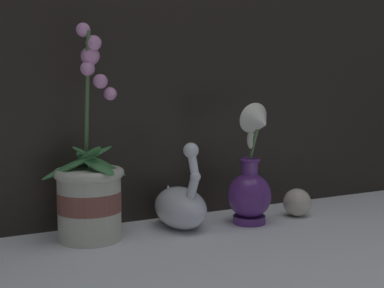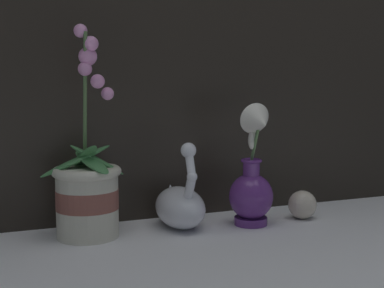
{
  "view_description": "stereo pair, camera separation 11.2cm",
  "coord_description": "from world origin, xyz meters",
  "px_view_note": "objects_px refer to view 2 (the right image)",
  "views": [
    {
      "loc": [
        -0.55,
        -0.96,
        0.33
      ],
      "look_at": [
        -0.01,
        0.11,
        0.19
      ],
      "focal_mm": 50.0,
      "sensor_mm": 36.0,
      "label": 1
    },
    {
      "loc": [
        -0.45,
        -1.0,
        0.33
      ],
      "look_at": [
        -0.01,
        0.11,
        0.19
      ],
      "focal_mm": 50.0,
      "sensor_mm": 36.0,
      "label": 2
    }
  ],
  "objects_px": {
    "glass_sphere": "(302,205)",
    "blue_vase": "(252,184)",
    "swan_figurine": "(180,205)",
    "orchid_potted_plant": "(87,190)"
  },
  "relations": [
    {
      "from": "swan_figurine",
      "to": "blue_vase",
      "type": "bearing_deg",
      "value": -15.42
    },
    {
      "from": "blue_vase",
      "to": "glass_sphere",
      "type": "relative_size",
      "value": 4.1
    },
    {
      "from": "orchid_potted_plant",
      "to": "blue_vase",
      "type": "distance_m",
      "value": 0.37
    },
    {
      "from": "glass_sphere",
      "to": "blue_vase",
      "type": "bearing_deg",
      "value": -176.16
    },
    {
      "from": "swan_figurine",
      "to": "glass_sphere",
      "type": "height_order",
      "value": "swan_figurine"
    },
    {
      "from": "glass_sphere",
      "to": "orchid_potted_plant",
      "type": "bearing_deg",
      "value": 175.87
    },
    {
      "from": "swan_figurine",
      "to": "blue_vase",
      "type": "relative_size",
      "value": 0.71
    },
    {
      "from": "blue_vase",
      "to": "glass_sphere",
      "type": "height_order",
      "value": "blue_vase"
    },
    {
      "from": "orchid_potted_plant",
      "to": "glass_sphere",
      "type": "bearing_deg",
      "value": -4.13
    },
    {
      "from": "blue_vase",
      "to": "swan_figurine",
      "type": "bearing_deg",
      "value": 164.58
    }
  ]
}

